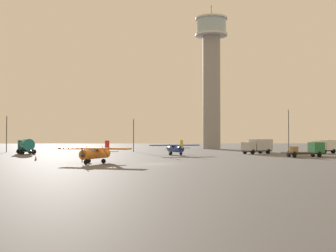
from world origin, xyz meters
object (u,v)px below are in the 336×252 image
object	(u,v)px
light_post_east	(289,127)
traffic_cone_near_right	(36,158)
truck_flatbed_green	(309,150)
light_post_west	(134,132)
truck_box_silver	(258,146)
truck_fuel_tanker_teal	(26,146)
truck_box_white	(324,146)
light_post_centre	(7,130)
airplane_orange	(96,153)
control_tower	(211,71)
airplane_blue	(175,148)

from	to	relation	value
light_post_east	traffic_cone_near_right	distance (m)	60.40
truck_flatbed_green	light_post_west	xyz separation A→B (m)	(-29.80, 30.40, 3.50)
truck_box_silver	truck_fuel_tanker_teal	xyz separation A→B (m)	(-46.24, 1.60, 0.07)
truck_box_white	light_post_centre	bearing A→B (deg)	-51.59
airplane_orange	truck_fuel_tanker_teal	distance (m)	36.39
control_tower	airplane_orange	bearing A→B (deg)	-110.40
airplane_orange	truck_fuel_tanker_teal	bearing A→B (deg)	-129.47
light_post_centre	traffic_cone_near_right	size ratio (longest dim) A/B	11.30
control_tower	truck_flatbed_green	distance (m)	60.44
airplane_blue	truck_flatbed_green	world-z (taller)	airplane_blue
truck_fuel_tanker_teal	light_post_centre	xyz separation A→B (m)	(-7.62, 12.19, 3.26)
airplane_orange	light_post_west	xyz separation A→B (m)	(3.95, 45.87, 3.38)
truck_box_silver	light_post_east	world-z (taller)	light_post_east
airplane_blue	light_post_centre	size ratio (longest dim) A/B	1.15
control_tower	airplane_orange	size ratio (longest dim) A/B	4.54
control_tower	truck_box_white	xyz separation A→B (m)	(16.59, -40.37, -21.46)
truck_box_silver	light_post_west	bearing A→B (deg)	-60.93
airplane_blue	light_post_west	size ratio (longest dim) A/B	1.22
control_tower	light_post_centre	xyz separation A→B (m)	(-51.19, -27.02, -18.09)
control_tower	truck_fuel_tanker_teal	world-z (taller)	control_tower
airplane_blue	truck_box_white	bearing A→B (deg)	-95.53
control_tower	light_post_west	size ratio (longest dim) A/B	5.49
light_post_east	light_post_centre	size ratio (longest dim) A/B	1.20
airplane_orange	truck_box_silver	bearing A→B (deg)	158.92
light_post_west	truck_flatbed_green	bearing A→B (deg)	-45.57
airplane_blue	control_tower	bearing A→B (deg)	-33.74
airplane_blue	light_post_east	world-z (taller)	light_post_east
airplane_orange	light_post_centre	bearing A→B (deg)	-128.30
airplane_orange	truck_flatbed_green	bearing A→B (deg)	137.26
light_post_centre	traffic_cone_near_right	world-z (taller)	light_post_centre
truck_box_silver	light_post_east	size ratio (longest dim) A/B	0.69
truck_box_silver	light_post_centre	xyz separation A→B (m)	(-53.86, 13.79, 3.33)
airplane_blue	light_post_east	size ratio (longest dim) A/B	0.96
traffic_cone_near_right	airplane_orange	bearing A→B (deg)	-42.07
truck_flatbed_green	truck_box_silver	world-z (taller)	truck_box_silver
truck_fuel_tanker_teal	airplane_blue	bearing A→B (deg)	-127.85
control_tower	truck_box_white	bearing A→B (deg)	-67.66
truck_flatbed_green	truck_box_white	bearing A→B (deg)	50.70
airplane_orange	light_post_east	bearing A→B (deg)	159.75
truck_box_white	truck_box_silver	bearing A→B (deg)	-38.66
airplane_orange	traffic_cone_near_right	world-z (taller)	airplane_orange
truck_box_silver	airplane_orange	bearing A→B (deg)	16.56
truck_flatbed_green	control_tower	bearing A→B (deg)	89.21
control_tower	airplane_orange	xyz separation A→B (m)	(-26.55, -71.37, -21.72)
airplane_orange	traffic_cone_near_right	xyz separation A→B (m)	(-9.51, 8.59, -0.98)
light_post_west	traffic_cone_near_right	size ratio (longest dim) A/B	10.66
airplane_blue	truck_box_silver	distance (m)	17.99
airplane_blue	traffic_cone_near_right	size ratio (longest dim) A/B	13.01
light_post_east	light_post_centre	distance (m)	64.54
airplane_orange	truck_fuel_tanker_teal	size ratio (longest dim) A/B	1.50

